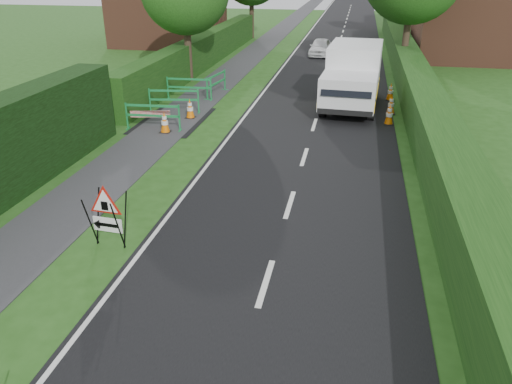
{
  "coord_description": "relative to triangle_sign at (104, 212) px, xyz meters",
  "views": [
    {
      "loc": [
        3.89,
        -6.95,
        5.74
      ],
      "look_at": [
        1.78,
        3.65,
        0.7
      ],
      "focal_mm": 35.0,
      "sensor_mm": 36.0,
      "label": 1
    }
  ],
  "objects": [
    {
      "name": "traffic_cone_2",
      "position": [
        6.62,
        14.21,
        -0.47
      ],
      "size": [
        0.38,
        0.38,
        0.79
      ],
      "color": "black",
      "rests_on": "ground"
    },
    {
      "name": "hedge_east",
      "position": [
        7.63,
        14.3,
        -0.86
      ],
      "size": [
        1.2,
        50.0,
        1.5
      ],
      "primitive_type": "cube",
      "color": "#14380F",
      "rests_on": "ground"
    },
    {
      "name": "ped_barrier_3",
      "position": [
        -1.28,
        13.63,
        -0.23
      ],
      "size": [
        0.66,
        2.09,
        1.0
      ],
      "rotation": [
        0.0,
        0.0,
        1.42
      ],
      "color": "#167E3A",
      "rests_on": "ground"
    },
    {
      "name": "ped_barrier_0",
      "position": [
        -2.16,
        8.04,
        -0.23
      ],
      "size": [
        2.08,
        0.48,
        1.0
      ],
      "rotation": [
        0.0,
        0.0,
        0.06
      ],
      "color": "#167E3A",
      "rests_on": "ground"
    },
    {
      "name": "road_surface",
      "position": [
        3.63,
        33.3,
        -0.85
      ],
      "size": [
        6.0,
        90.0,
        0.02
      ],
      "primitive_type": "cube",
      "color": "black",
      "rests_on": "ground"
    },
    {
      "name": "ped_barrier_2",
      "position": [
        -2.25,
        12.56,
        -0.23
      ],
      "size": [
        2.07,
        0.44,
        1.0
      ],
      "rotation": [
        0.0,
        0.0,
        0.05
      ],
      "color": "#167E3A",
      "rests_on": "ground"
    },
    {
      "name": "triangle_sign",
      "position": [
        0.0,
        0.0,
        0.0
      ],
      "size": [
        0.9,
        0.9,
        1.23
      ],
      "rotation": [
        0.0,
        0.0,
        -0.08
      ],
      "color": "black",
      "rests_on": "ground"
    },
    {
      "name": "traffic_cone_0",
      "position": [
        6.42,
        10.46,
        -0.47
      ],
      "size": [
        0.38,
        0.38,
        0.79
      ],
      "color": "black",
      "rests_on": "ground"
    },
    {
      "name": "traffic_cone_4",
      "position": [
        -1.31,
        9.78,
        -0.47
      ],
      "size": [
        0.38,
        0.38,
        0.79
      ],
      "color": "black",
      "rests_on": "ground"
    },
    {
      "name": "footpath",
      "position": [
        -1.87,
        33.3,
        -0.85
      ],
      "size": [
        2.0,
        90.0,
        0.02
      ],
      "primitive_type": "cube",
      "color": "#2D2D30",
      "rests_on": "ground"
    },
    {
      "name": "works_van",
      "position": [
        4.91,
        12.89,
        0.47
      ],
      "size": [
        2.48,
        5.62,
        2.51
      ],
      "rotation": [
        0.0,
        0.0,
        -0.06
      ],
      "color": "silver",
      "rests_on": "ground"
    },
    {
      "name": "traffic_cone_3",
      "position": [
        -1.64,
        7.83,
        -0.47
      ],
      "size": [
        0.38,
        0.38,
        0.79
      ],
      "color": "black",
      "rests_on": "ground"
    },
    {
      "name": "house_west",
      "position": [
        -8.87,
        28.3,
        2.04
      ],
      "size": [
        7.5,
        7.4,
        7.88
      ],
      "color": "brown",
      "rests_on": "ground"
    },
    {
      "name": "ground",
      "position": [
        1.13,
        -1.7,
        -0.86
      ],
      "size": [
        120.0,
        120.0,
        0.0
      ],
      "primitive_type": "plane",
      "color": "#214B15",
      "rests_on": "ground"
    },
    {
      "name": "hatchback_car",
      "position": [
        2.62,
        25.22,
        -0.32
      ],
      "size": [
        1.44,
        3.24,
        1.08
      ],
      "primitive_type": "imported",
      "rotation": [
        0.0,
        0.0,
        -0.05
      ],
      "color": "white",
      "rests_on": "ground"
    },
    {
      "name": "house_east_a",
      "position": [
        12.13,
        26.3,
        2.04
      ],
      "size": [
        7.5,
        7.4,
        7.88
      ],
      "color": "brown",
      "rests_on": "ground"
    },
    {
      "name": "hedge_west_far",
      "position": [
        -3.87,
        20.3,
        -0.86
      ],
      "size": [
        1.0,
        24.0,
        1.8
      ],
      "primitive_type": "cube",
      "color": "#14380F",
      "rests_on": "ground"
    },
    {
      "name": "ped_barrier_1",
      "position": [
        -2.18,
        10.39,
        -0.23
      ],
      "size": [
        2.09,
        0.67,
        1.0
      ],
      "rotation": [
        0.0,
        0.0,
        0.16
      ],
      "color": "#167E3A",
      "rests_on": "ground"
    },
    {
      "name": "redwhite_plank",
      "position": [
        -2.48,
        8.55,
        -0.86
      ],
      "size": [
        1.47,
        0.39,
        0.25
      ],
      "primitive_type": "cube",
      "rotation": [
        0.0,
        0.0,
        0.23
      ],
      "color": "red",
      "rests_on": "ground"
    },
    {
      "name": "traffic_cone_1",
      "position": [
        6.55,
        11.96,
        -0.47
      ],
      "size": [
        0.38,
        0.38,
        0.79
      ],
      "color": "black",
      "rests_on": "ground"
    }
  ]
}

